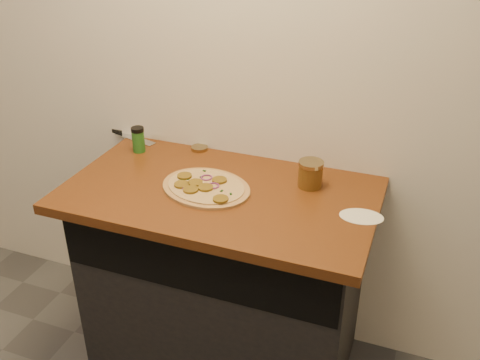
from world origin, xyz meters
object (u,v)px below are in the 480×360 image
at_px(chefs_knife, 123,134).
at_px(spice_shaker, 138,139).
at_px(pizza, 205,187).
at_px(salsa_jar, 310,174).

relative_size(chefs_knife, spice_shaker, 2.92).
relative_size(pizza, chefs_knife, 1.35).
bearing_deg(spice_shaker, pizza, -27.00).
distance_m(chefs_knife, salsa_jar, 0.96).
distance_m(pizza, chefs_knife, 0.67).
relative_size(salsa_jar, spice_shaker, 0.94).
bearing_deg(spice_shaker, chefs_knife, 141.24).
bearing_deg(pizza, salsa_jar, 24.02).
xyz_separation_m(pizza, chefs_knife, (-0.58, 0.34, -0.00)).
height_order(pizza, salsa_jar, salsa_jar).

